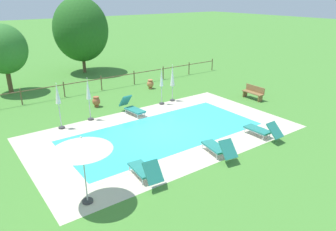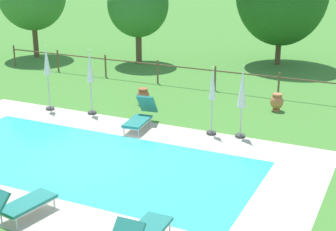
# 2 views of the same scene
# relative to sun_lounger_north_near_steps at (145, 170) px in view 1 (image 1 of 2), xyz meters

# --- Properties ---
(ground_plane) EXTENTS (160.00, 160.00, 0.00)m
(ground_plane) POSITION_rel_sun_lounger_north_near_steps_xyz_m (3.04, 3.12, -0.40)
(ground_plane) COLOR #478433
(pool_deck_paving) EXTENTS (12.96, 7.61, 0.01)m
(pool_deck_paving) POSITION_rel_sun_lounger_north_near_steps_xyz_m (3.04, 3.12, -0.39)
(pool_deck_paving) COLOR beige
(pool_deck_paving) RESTS_ON ground
(swimming_pool_water) EXTENTS (9.75, 4.40, 0.01)m
(swimming_pool_water) POSITION_rel_sun_lounger_north_near_steps_xyz_m (3.04, 3.12, -0.39)
(swimming_pool_water) COLOR #38C6D1
(swimming_pool_water) RESTS_ON ground
(pool_coping_rim) EXTENTS (10.23, 4.88, 0.01)m
(pool_coping_rim) POSITION_rel_sun_lounger_north_near_steps_xyz_m (3.04, 3.12, -0.39)
(pool_coping_rim) COLOR beige
(pool_coping_rim) RESTS_ON ground
(sun_lounger_north_near_steps) EXTENTS (0.76, 1.89, 0.99)m
(sun_lounger_north_near_steps) POSITION_rel_sun_lounger_north_near_steps_xyz_m (0.00, 0.00, 0.00)
(sun_lounger_north_near_steps) COLOR #237A70
(sun_lounger_north_near_steps) RESTS_ON ground
(sun_lounger_north_mid) EXTENTS (0.81, 1.89, 1.00)m
(sun_lounger_north_mid) POSITION_rel_sun_lounger_north_near_steps_xyz_m (3.09, 6.29, 0.00)
(sun_lounger_north_mid) COLOR #237A70
(sun_lounger_north_mid) RESTS_ON ground
(sun_lounger_north_far) EXTENTS (0.91, 1.98, 0.95)m
(sun_lounger_north_far) POSITION_rel_sun_lounger_north_near_steps_xyz_m (3.52, -0.26, -0.01)
(sun_lounger_north_far) COLOR #237A70
(sun_lounger_north_far) RESTS_ON ground
(sun_lounger_north_end) EXTENTS (0.64, 1.95, 0.92)m
(sun_lounger_north_end) POSITION_rel_sun_lounger_north_near_steps_xyz_m (6.55, -0.14, -0.01)
(sun_lounger_north_end) COLOR #237A70
(sun_lounger_north_end) RESTS_ON ground
(patio_umbrella_open_foreground) EXTENTS (1.93, 1.93, 2.42)m
(patio_umbrella_open_foreground) POSITION_rel_sun_lounger_north_near_steps_xyz_m (-2.29, -0.05, 1.75)
(patio_umbrella_open_foreground) COLOR #383838
(patio_umbrella_open_foreground) RESTS_ON ground
(patio_umbrella_closed_row_west) EXTENTS (0.32, 0.32, 2.36)m
(patio_umbrella_closed_row_west) POSITION_rel_sun_lounger_north_near_steps_xyz_m (6.40, 6.87, 1.14)
(patio_umbrella_closed_row_west) COLOR #383838
(patio_umbrella_closed_row_west) RESTS_ON ground
(patio_umbrella_closed_row_mid_west) EXTENTS (0.32, 0.32, 2.26)m
(patio_umbrella_closed_row_mid_west) POSITION_rel_sun_lounger_north_near_steps_xyz_m (5.47, 6.73, 1.05)
(patio_umbrella_closed_row_mid_west) COLOR #383838
(patio_umbrella_closed_row_mid_west) RESTS_ON ground
(patio_umbrella_closed_row_centre) EXTENTS (0.32, 0.32, 2.38)m
(patio_umbrella_closed_row_centre) POSITION_rel_sun_lounger_north_near_steps_xyz_m (0.79, 6.86, 1.16)
(patio_umbrella_closed_row_centre) COLOR #383838
(patio_umbrella_closed_row_centre) RESTS_ON ground
(patio_umbrella_closed_row_mid_east) EXTENTS (0.32, 0.32, 2.42)m
(patio_umbrella_closed_row_mid_east) POSITION_rel_sun_lounger_north_near_steps_xyz_m (-0.90, 6.62, 1.25)
(patio_umbrella_closed_row_mid_east) COLOR #383838
(patio_umbrella_closed_row_mid_east) RESTS_ON ground
(wooden_bench_lawn_side) EXTENTS (0.47, 1.51, 0.87)m
(wooden_bench_lawn_side) POSITION_rel_sun_lounger_north_near_steps_xyz_m (10.92, 4.05, 0.07)
(wooden_bench_lawn_side) COLOR olive
(wooden_bench_lawn_side) RESTS_ON ground
(terracotta_urn_near_fence) EXTENTS (0.48, 0.48, 0.66)m
(terracotta_urn_near_fence) POSITION_rel_sun_lounger_north_near_steps_xyz_m (6.78, 10.05, -0.04)
(terracotta_urn_near_fence) COLOR #C67547
(terracotta_urn_near_fence) RESTS_ON ground
(terracotta_urn_by_tree) EXTENTS (0.48, 0.48, 0.65)m
(terracotta_urn_by_tree) POSITION_rel_sun_lounger_north_near_steps_xyz_m (1.95, 8.66, -0.05)
(terracotta_urn_by_tree) COLOR #A85B38
(terracotta_urn_by_tree) RESTS_ON ground
(perimeter_fence) EXTENTS (21.60, 0.08, 1.05)m
(perimeter_fence) POSITION_rel_sun_lounger_north_near_steps_xyz_m (3.74, 11.74, 0.28)
(perimeter_fence) COLOR brown
(perimeter_fence) RESTS_ON ground
(tree_far_west) EXTENTS (3.08, 3.08, 4.68)m
(tree_far_west) POSITION_rel_sun_lounger_north_near_steps_xyz_m (-1.63, 14.97, 2.61)
(tree_far_west) COLOR brown
(tree_far_west) RESTS_ON ground
(tree_centre) EXTENTS (4.56, 4.56, 6.29)m
(tree_centre) POSITION_rel_sun_lounger_north_near_steps_xyz_m (4.93, 17.77, 3.24)
(tree_centre) COLOR brown
(tree_centre) RESTS_ON ground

